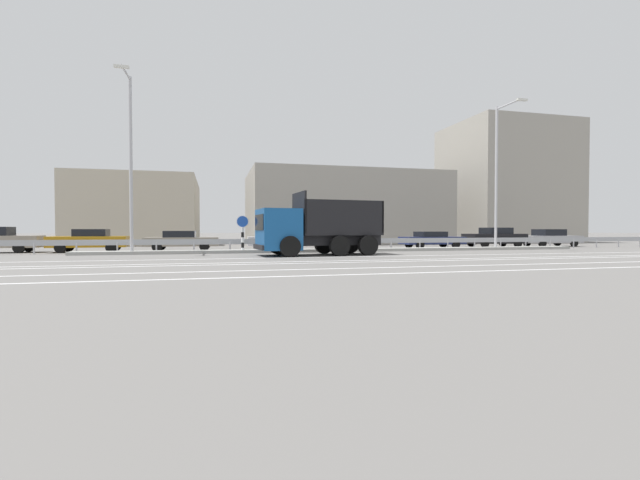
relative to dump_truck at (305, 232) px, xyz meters
The scene contains 22 objects.
ground_plane 3.91m from the dump_truck, 11.80° to the left, with size 320.00×320.00×0.00m, color #605E5B.
lane_strip_0 2.28m from the dump_truck, 64.30° to the right, with size 57.11×0.16×0.01m, color silver.
lane_strip_1 4.52m from the dump_truck, 78.99° to the right, with size 57.11×0.16×0.01m, color silver.
lane_strip_2 5.39m from the dump_truck, 80.90° to the right, with size 57.11×0.16×0.01m, color silver.
lane_strip_3 7.91m from the dump_truck, 83.90° to the right, with size 57.11×0.16×0.01m, color silver.
lane_strip_4 9.88m from the dump_truck, 85.14° to the right, with size 57.11×0.16×0.01m, color silver.
median_island 4.97m from the dump_truck, 41.33° to the left, with size 31.41×1.10×0.18m, color gray.
median_guardrail 5.79m from the dump_truck, 50.87° to the left, with size 57.11×0.09×0.78m.
dump_truck is the anchor object (origin of this frame).
median_road_sign 4.40m from the dump_truck, 133.42° to the left, with size 0.68×0.16×2.16m.
street_lamp_0 10.35m from the dump_truck, 161.13° to the left, with size 0.70×2.29×9.62m.
street_lamp_1 14.76m from the dump_truck, 12.44° to the left, with size 0.70×2.58×9.59m.
parked_car_1 13.52m from the dump_truck, 151.67° to the left, with size 4.37×2.20×1.38m.
parked_car_2 9.50m from the dump_truck, 134.34° to the left, with size 4.55×2.11×1.27m.
parked_car_3 6.40m from the dump_truck, 94.70° to the left, with size 4.06×2.04×1.48m.
parked_car_4 8.27m from the dump_truck, 57.95° to the left, with size 4.56×2.01×1.45m.
parked_car_5 12.47m from the dump_truck, 30.37° to the left, with size 4.62×1.96×1.21m.
parked_car_6 17.77m from the dump_truck, 22.68° to the left, with size 4.56×2.10×1.50m.
parked_car_7 22.49m from the dump_truck, 17.60° to the left, with size 4.67×2.10×1.38m.
background_building_0 24.42m from the dump_truck, 117.56° to the left, with size 10.17×14.14×6.05m, color #B7AD99.
background_building_1 19.56m from the dump_truck, 67.13° to the left, with size 18.00×11.09×6.68m, color gray.
background_building_2 32.02m from the dump_truck, 34.85° to the left, with size 11.54×9.97×12.52m, color gray.
Camera 1 is at (-8.27, -22.62, 1.34)m, focal length 24.00 mm.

